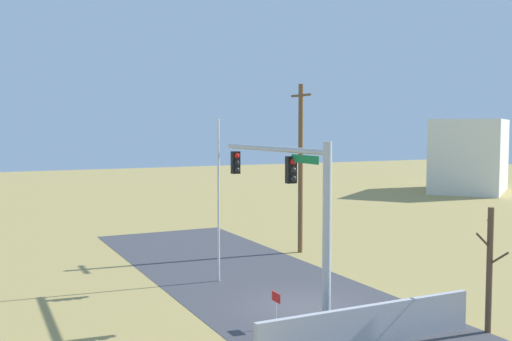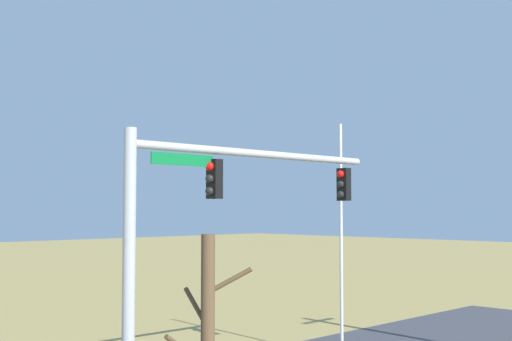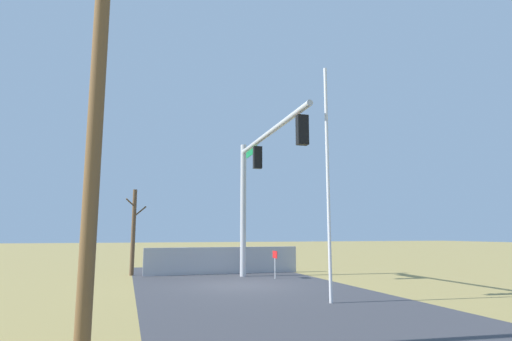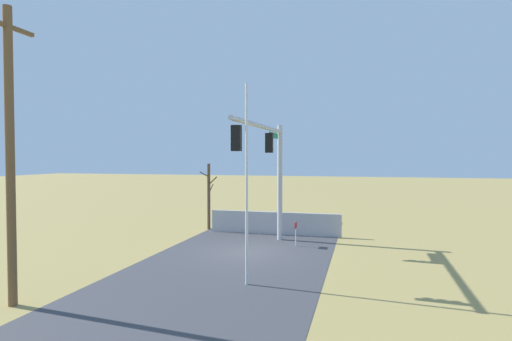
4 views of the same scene
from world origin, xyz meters
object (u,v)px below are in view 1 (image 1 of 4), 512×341
utility_pole (301,166)px  flagpole (219,200)px  signal_mast (292,191)px  bare_tree (490,268)px  distant_building (470,156)px  open_sign (276,302)px

utility_pole → flagpole: bearing=-59.2°
signal_mast → flagpole: flagpole is taller
bare_tree → distant_building: distant_building is taller
utility_pole → bare_tree: utility_pole is taller
flagpole → bare_tree: size_ratio=1.72×
bare_tree → distant_building: 46.60m
utility_pole → bare_tree: 14.07m
utility_pole → signal_mast: bearing=-31.8°
open_sign → distant_building: bearing=127.3°
signal_mast → utility_pole: 11.12m
utility_pole → open_sign: (10.39, -7.00, -3.78)m
open_sign → signal_mast: bearing=129.3°
open_sign → distant_building: size_ratio=0.12×
bare_tree → open_sign: 7.08m
open_sign → distant_building: distant_building is taller
signal_mast → bare_tree: 6.98m
signal_mast → flagpole: (-5.68, -0.47, -0.92)m
flagpole → distant_building: 44.62m
signal_mast → open_sign: signal_mast is taller
flagpole → utility_pole: utility_pole is taller
open_sign → utility_pole: bearing=146.0°
signal_mast → distant_building: bearing=127.2°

